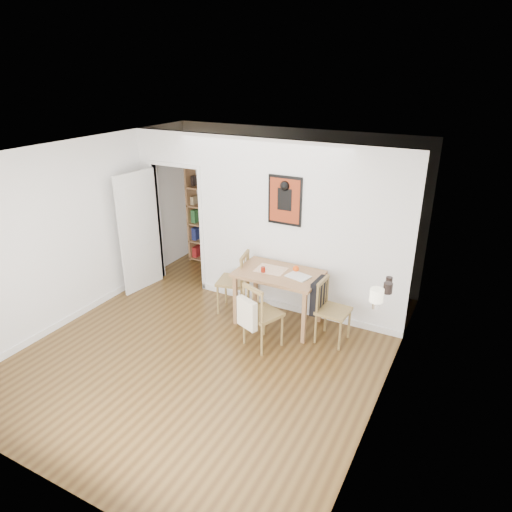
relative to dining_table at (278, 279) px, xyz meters
The scene contains 15 objects.
ground 1.28m from the dining_table, 119.29° to the right, with size 5.20×5.20×0.00m, color brown.
room_shell 0.83m from the dining_table, 134.41° to the left, with size 5.20×5.20×5.20m.
dining_table is the anchor object (origin of this frame).
chair_left 0.81m from the dining_table, behind, with size 0.58×0.58×0.97m.
chair_right 0.89m from the dining_table, ahead, with size 0.54×0.48×0.90m.
chair_front 0.68m from the dining_table, 84.33° to the right, with size 0.61×0.64×0.94m.
bookshelf 2.62m from the dining_table, 145.49° to the left, with size 0.78×0.31×1.86m.
fireplace 1.78m from the dining_table, 22.14° to the right, with size 0.45×1.25×1.16m.
red_glass 0.26m from the dining_table, 153.66° to the right, with size 0.06×0.06×0.08m, color maroon.
orange_fruit 0.29m from the dining_table, 34.89° to the left, with size 0.09×0.09×0.09m, color #E0470B.
placemat 0.17m from the dining_table, 167.31° to the left, with size 0.43×0.32×0.00m, color beige.
notebook 0.32m from the dining_table, ahead, with size 0.31×0.23×0.02m, color silver.
mantel_lamp 1.98m from the dining_table, 32.69° to the right, with size 0.14×0.14×0.23m.
ceramic_jar_a 1.81m from the dining_table, 20.51° to the right, with size 0.10×0.10×0.12m, color black.
ceramic_jar_b 1.71m from the dining_table, 13.77° to the right, with size 0.08×0.08×0.10m, color black.
Camera 1 is at (2.96, -4.43, 3.53)m, focal length 32.00 mm.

